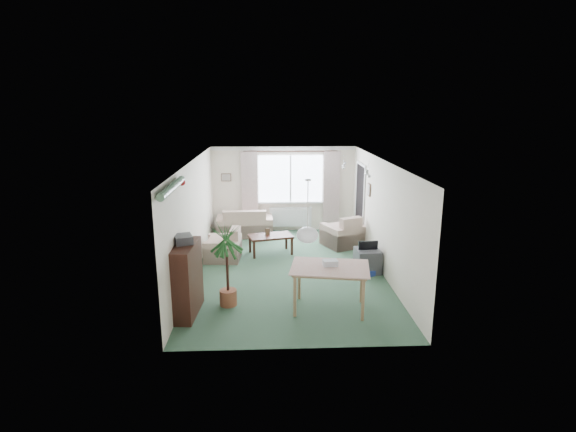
{
  "coord_description": "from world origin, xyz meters",
  "views": [
    {
      "loc": [
        -0.42,
        -9.24,
        3.54
      ],
      "look_at": [
        0.0,
        0.3,
        1.15
      ],
      "focal_mm": 28.0,
      "sensor_mm": 36.0,
      "label": 1
    }
  ],
  "objects_px": {
    "armchair_left": "(223,244)",
    "tv_cube": "(367,261)",
    "sofa": "(245,222)",
    "pet_bed": "(365,270)",
    "houseplant": "(227,265)",
    "armchair_corner": "(343,230)",
    "dining_table": "(329,289)",
    "coffee_table": "(271,244)",
    "bookshelf": "(187,279)"
  },
  "relations": [
    {
      "from": "sofa",
      "to": "coffee_table",
      "type": "distance_m",
      "value": 1.76
    },
    {
      "from": "armchair_corner",
      "to": "coffee_table",
      "type": "height_order",
      "value": "armchair_corner"
    },
    {
      "from": "dining_table",
      "to": "armchair_left",
      "type": "bearing_deg",
      "value": 127.78
    },
    {
      "from": "houseplant",
      "to": "sofa",
      "type": "bearing_deg",
      "value": 88.94
    },
    {
      "from": "coffee_table",
      "to": "dining_table",
      "type": "relative_size",
      "value": 0.83
    },
    {
      "from": "armchair_left",
      "to": "bookshelf",
      "type": "relative_size",
      "value": 0.67
    },
    {
      "from": "dining_table",
      "to": "pet_bed",
      "type": "relative_size",
      "value": 2.14
    },
    {
      "from": "dining_table",
      "to": "armchair_corner",
      "type": "bearing_deg",
      "value": 76.97
    },
    {
      "from": "sofa",
      "to": "armchair_left",
      "type": "height_order",
      "value": "sofa"
    },
    {
      "from": "armchair_corner",
      "to": "dining_table",
      "type": "xyz_separation_m",
      "value": [
        -0.84,
        -3.65,
        -0.02
      ]
    },
    {
      "from": "dining_table",
      "to": "pet_bed",
      "type": "xyz_separation_m",
      "value": [
        1.02,
        1.75,
        -0.33
      ]
    },
    {
      "from": "coffee_table",
      "to": "pet_bed",
      "type": "height_order",
      "value": "coffee_table"
    },
    {
      "from": "bookshelf",
      "to": "pet_bed",
      "type": "relative_size",
      "value": 2.16
    },
    {
      "from": "houseplant",
      "to": "pet_bed",
      "type": "bearing_deg",
      "value": 28.04
    },
    {
      "from": "dining_table",
      "to": "houseplant",
      "type": "bearing_deg",
      "value": 172.12
    },
    {
      "from": "sofa",
      "to": "armchair_left",
      "type": "bearing_deg",
      "value": 75.67
    },
    {
      "from": "bookshelf",
      "to": "houseplant",
      "type": "xyz_separation_m",
      "value": [
        0.67,
        0.3,
        0.15
      ]
    },
    {
      "from": "dining_table",
      "to": "tv_cube",
      "type": "relative_size",
      "value": 2.25
    },
    {
      "from": "coffee_table",
      "to": "bookshelf",
      "type": "distance_m",
      "value": 3.49
    },
    {
      "from": "armchair_left",
      "to": "tv_cube",
      "type": "height_order",
      "value": "armchair_left"
    },
    {
      "from": "tv_cube",
      "to": "dining_table",
      "type": "bearing_deg",
      "value": -124.43
    },
    {
      "from": "armchair_corner",
      "to": "tv_cube",
      "type": "xyz_separation_m",
      "value": [
        0.22,
        -1.86,
        -0.16
      ]
    },
    {
      "from": "bookshelf",
      "to": "armchair_corner",
      "type": "bearing_deg",
      "value": 52.07
    },
    {
      "from": "sofa",
      "to": "armchair_left",
      "type": "xyz_separation_m",
      "value": [
        -0.41,
        -1.95,
        -0.01
      ]
    },
    {
      "from": "armchair_left",
      "to": "pet_bed",
      "type": "xyz_separation_m",
      "value": [
        3.15,
        -1.0,
        -0.32
      ]
    },
    {
      "from": "sofa",
      "to": "pet_bed",
      "type": "bearing_deg",
      "value": 130.54
    },
    {
      "from": "sofa",
      "to": "armchair_corner",
      "type": "xyz_separation_m",
      "value": [
        2.56,
        -1.05,
        0.03
      ]
    },
    {
      "from": "sofa",
      "to": "houseplant",
      "type": "bearing_deg",
      "value": 86.59
    },
    {
      "from": "armchair_left",
      "to": "bookshelf",
      "type": "xyz_separation_m",
      "value": [
        -0.34,
        -2.8,
        0.25
      ]
    },
    {
      "from": "armchair_corner",
      "to": "tv_cube",
      "type": "relative_size",
      "value": 1.65
    },
    {
      "from": "bookshelf",
      "to": "pet_bed",
      "type": "distance_m",
      "value": 3.97
    },
    {
      "from": "pet_bed",
      "to": "tv_cube",
      "type": "bearing_deg",
      "value": 39.45
    },
    {
      "from": "tv_cube",
      "to": "coffee_table",
      "type": "bearing_deg",
      "value": 144.35
    },
    {
      "from": "tv_cube",
      "to": "bookshelf",
      "type": "bearing_deg",
      "value": -156.08
    },
    {
      "from": "armchair_corner",
      "to": "bookshelf",
      "type": "distance_m",
      "value": 4.97
    },
    {
      "from": "bookshelf",
      "to": "pet_bed",
      "type": "xyz_separation_m",
      "value": [
        3.49,
        1.8,
        -0.57
      ]
    },
    {
      "from": "tv_cube",
      "to": "armchair_left",
      "type": "bearing_deg",
      "value": 159.75
    },
    {
      "from": "coffee_table",
      "to": "bookshelf",
      "type": "bearing_deg",
      "value": -114.85
    },
    {
      "from": "armchair_left",
      "to": "coffee_table",
      "type": "bearing_deg",
      "value": 110.91
    },
    {
      "from": "coffee_table",
      "to": "dining_table",
      "type": "xyz_separation_m",
      "value": [
        1.01,
        -3.1,
        0.16
      ]
    },
    {
      "from": "armchair_corner",
      "to": "dining_table",
      "type": "relative_size",
      "value": 0.73
    },
    {
      "from": "armchair_corner",
      "to": "tv_cube",
      "type": "distance_m",
      "value": 1.88
    },
    {
      "from": "armchair_left",
      "to": "tv_cube",
      "type": "distance_m",
      "value": 3.34
    },
    {
      "from": "tv_cube",
      "to": "pet_bed",
      "type": "relative_size",
      "value": 0.95
    },
    {
      "from": "sofa",
      "to": "armchair_left",
      "type": "distance_m",
      "value": 1.99
    },
    {
      "from": "bookshelf",
      "to": "houseplant",
      "type": "distance_m",
      "value": 0.75
    },
    {
      "from": "sofa",
      "to": "pet_bed",
      "type": "relative_size",
      "value": 2.62
    },
    {
      "from": "sofa",
      "to": "tv_cube",
      "type": "distance_m",
      "value": 4.03
    },
    {
      "from": "coffee_table",
      "to": "houseplant",
      "type": "distance_m",
      "value": 3.0
    },
    {
      "from": "dining_table",
      "to": "tv_cube",
      "type": "bearing_deg",
      "value": 59.17
    }
  ]
}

